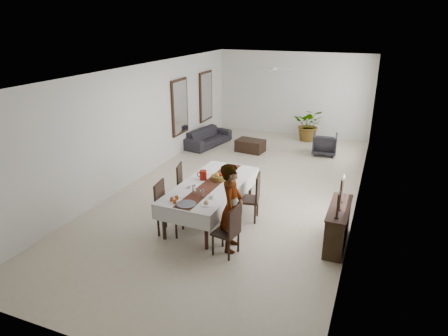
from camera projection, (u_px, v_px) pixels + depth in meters
floor at (240, 189)px, 10.88m from camera, size 6.00×12.00×0.00m
ceiling at (242, 69)px, 9.76m from camera, size 6.00×12.00×0.02m
wall_back at (293, 94)px, 15.53m from camera, size 6.00×0.02×3.20m
wall_front at (84, 249)px, 5.11m from camera, size 6.00×0.02×3.20m
wall_left at (142, 122)px, 11.37m from camera, size 0.02×12.00×3.20m
wall_right at (363, 145)px, 9.27m from camera, size 0.02×12.00×3.20m
dining_table_top at (211, 186)px, 9.06m from camera, size 1.19×2.71×0.06m
table_leg_fl at (164, 222)px, 8.30m from camera, size 0.08×0.08×0.78m
table_leg_fr at (206, 232)px, 7.93m from camera, size 0.08×0.08×0.78m
table_leg_bl at (215, 180)px, 10.48m from camera, size 0.08×0.08×0.78m
table_leg_br at (250, 186)px, 10.12m from camera, size 0.08×0.08×0.78m
tablecloth_top at (211, 184)px, 9.05m from camera, size 1.39×2.91×0.01m
tablecloth_drape_left at (186, 186)px, 9.35m from camera, size 0.09×2.88×0.34m
tablecloth_drape_right at (238, 195)px, 8.86m from camera, size 0.09×2.88×0.34m
tablecloth_drape_near at (180, 218)px, 7.87m from camera, size 1.32×0.05×0.34m
tablecloth_drape_far at (235, 170)px, 10.34m from camera, size 1.32×0.05×0.34m
table_runner at (211, 184)px, 9.04m from camera, size 0.46×2.80×0.00m
red_pitcher at (203, 175)px, 9.25m from camera, size 0.17×0.17×0.22m
pitcher_handle at (199, 174)px, 9.29m from camera, size 0.13×0.03×0.13m
wine_glass_near at (202, 193)px, 8.34m from camera, size 0.08×0.08×0.19m
wine_glass_mid at (194, 189)px, 8.53m from camera, size 0.08×0.08×0.19m
teacup_right at (212, 196)px, 8.33m from camera, size 0.10×0.10×0.07m
saucer_right at (212, 198)px, 8.34m from camera, size 0.17×0.17×0.01m
teacup_left at (190, 187)px, 8.82m from camera, size 0.10×0.10×0.07m
saucer_left at (190, 188)px, 8.83m from camera, size 0.17×0.17×0.01m
plate_near_right at (206, 204)px, 8.04m from camera, size 0.27×0.27×0.02m
bread_near_right at (206, 203)px, 8.03m from camera, size 0.10×0.10×0.10m
plate_near_left at (180, 195)px, 8.45m from camera, size 0.27×0.27×0.02m
plate_far_left at (208, 172)px, 9.70m from camera, size 0.27×0.27×0.02m
serving_tray at (186, 204)px, 8.03m from camera, size 0.40×0.40×0.02m
jam_jar_a at (175, 201)px, 8.09m from camera, size 0.07×0.07×0.08m
jam_jar_b at (172, 199)px, 8.19m from camera, size 0.07×0.07×0.08m
jam_jar_c at (177, 198)px, 8.26m from camera, size 0.07×0.07×0.08m
fruit_basket at (218, 178)px, 9.24m from camera, size 0.34×0.34×0.11m
fruit_red at (220, 174)px, 9.22m from camera, size 0.10×0.10×0.10m
fruit_green at (217, 174)px, 9.26m from camera, size 0.09×0.09×0.09m
fruit_yellow at (217, 175)px, 9.17m from camera, size 0.09×0.09×0.09m
chair_right_near_seat at (226, 233)px, 7.76m from camera, size 0.51×0.51×0.05m
chair_right_near_leg_fl at (229, 250)px, 7.61m from camera, size 0.05×0.05×0.44m
chair_right_near_leg_fr at (238, 242)px, 7.90m from camera, size 0.05×0.05×0.44m
chair_right_near_leg_bl at (213, 245)px, 7.79m from camera, size 0.05×0.05×0.44m
chair_right_near_leg_br at (223, 237)px, 8.08m from camera, size 0.05×0.05×0.44m
chair_right_near_back at (235, 221)px, 7.55m from camera, size 0.11×0.45×0.57m
chair_right_far_seat at (248, 199)px, 9.11m from camera, size 0.54×0.54×0.05m
chair_right_far_leg_fl at (255, 214)px, 8.99m from camera, size 0.05×0.05×0.47m
chair_right_far_leg_fr at (257, 207)px, 9.34m from camera, size 0.05×0.05×0.47m
chair_right_far_leg_bl at (238, 213)px, 9.06m from camera, size 0.05×0.05×0.47m
chair_right_far_leg_br at (241, 205)px, 9.42m from camera, size 0.05×0.05×0.47m
chair_right_far_back at (258, 187)px, 8.95m from camera, size 0.12×0.47×0.60m
chair_left_near_seat at (170, 211)px, 8.51m from camera, size 0.55×0.55×0.06m
chair_left_near_leg_fl at (166, 217)px, 8.83m from camera, size 0.06×0.06×0.49m
chair_left_near_leg_fr at (158, 226)px, 8.47m from camera, size 0.06×0.06×0.49m
chair_left_near_leg_bl at (183, 219)px, 8.74m from camera, size 0.06×0.06×0.49m
chair_left_near_leg_br at (176, 228)px, 8.37m from camera, size 0.06×0.06×0.49m
chair_left_near_back at (160, 196)px, 8.44m from camera, size 0.11×0.49×0.63m
chair_left_far_seat at (188, 188)px, 9.79m from camera, size 0.55×0.55×0.05m
chair_left_far_leg_fl at (183, 194)px, 10.07m from camera, size 0.06×0.06×0.45m
chair_left_far_leg_fr at (179, 200)px, 9.73m from camera, size 0.06×0.06×0.45m
chair_left_far_leg_bl at (197, 194)px, 10.02m from camera, size 0.06×0.06×0.45m
chair_left_far_leg_br at (194, 201)px, 9.68m from camera, size 0.06×0.06×0.45m
chair_left_far_back at (179, 176)px, 9.70m from camera, size 0.15×0.45×0.58m
woman at (232, 208)px, 7.79m from camera, size 0.52×0.72×1.82m
sideboard_body at (338, 227)px, 8.09m from camera, size 0.37×1.38×0.83m
sideboard_top at (340, 208)px, 7.94m from camera, size 0.40×1.43×0.03m
candlestick_near_base at (337, 217)px, 7.49m from camera, size 0.09×0.09×0.03m
candlestick_near_shaft at (338, 206)px, 7.41m from camera, size 0.05×0.05×0.46m
candlestick_near_candle at (339, 193)px, 7.31m from camera, size 0.03×0.03×0.07m
candlestick_mid_base at (339, 209)px, 7.81m from camera, size 0.09×0.09×0.03m
candlestick_mid_shaft at (341, 195)px, 7.70m from camera, size 0.05×0.05×0.60m
candlestick_mid_candle at (342, 179)px, 7.58m from camera, size 0.03×0.03×0.07m
candlestick_far_base at (341, 202)px, 8.13m from camera, size 0.09×0.09×0.03m
candlestick_far_shaft at (343, 190)px, 8.04m from camera, size 0.05×0.05×0.50m
candlestick_far_candle at (344, 176)px, 7.93m from camera, size 0.03×0.03×0.07m
sofa at (208, 137)px, 14.56m from camera, size 1.18×2.15×0.59m
armchair at (325, 144)px, 13.54m from camera, size 0.86×0.88×0.73m
coffee_table at (250, 146)px, 13.90m from camera, size 1.01×0.74×0.42m
potted_plant at (309, 125)px, 15.01m from camera, size 1.17×1.03×1.23m
mirror_frame_near at (180, 107)px, 13.26m from camera, size 0.06×1.05×1.85m
mirror_glass_near at (181, 107)px, 13.25m from camera, size 0.01×0.90×1.70m
mirror_frame_far at (206, 96)px, 15.09m from camera, size 0.06×1.05×1.85m
mirror_glass_far at (207, 96)px, 15.08m from camera, size 0.01×0.90×1.70m
fan_rod at (274, 62)px, 12.40m from camera, size 0.04×0.04×0.20m
fan_hub at (274, 68)px, 12.47m from camera, size 0.16×0.16×0.08m
fan_blade_n at (277, 67)px, 12.77m from camera, size 0.10×0.55×0.01m
fan_blade_s at (271, 70)px, 12.16m from camera, size 0.10×0.55×0.01m
fan_blade_e at (285, 69)px, 12.34m from camera, size 0.55×0.10×0.01m
fan_blade_w at (263, 68)px, 12.59m from camera, size 0.55×0.10×0.01m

